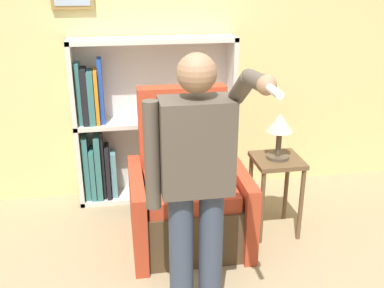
# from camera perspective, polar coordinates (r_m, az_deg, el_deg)

# --- Properties ---
(wall_back) EXTENTS (8.00, 0.11, 2.80)m
(wall_back) POSITION_cam_1_polar(r_m,az_deg,el_deg) (4.19, -3.26, 12.08)
(wall_back) COLOR #DBCC84
(wall_back) RESTS_ON ground_plane
(bookcase) EXTENTS (1.47, 0.28, 1.53)m
(bookcase) POSITION_cam_1_polar(r_m,az_deg,el_deg) (4.18, -7.06, 2.28)
(bookcase) COLOR silver
(bookcase) RESTS_ON ground_plane
(armchair) EXTENTS (0.91, 0.83, 1.21)m
(armchair) POSITION_cam_1_polar(r_m,az_deg,el_deg) (3.62, -0.59, -6.62)
(armchair) COLOR #4C3823
(armchair) RESTS_ON ground_plane
(person_standing) EXTENTS (0.56, 0.78, 1.67)m
(person_standing) POSITION_cam_1_polar(r_m,az_deg,el_deg) (2.59, 0.55, -4.25)
(person_standing) COLOR #384256
(person_standing) RESTS_ON ground_plane
(side_table) EXTENTS (0.38, 0.38, 0.66)m
(side_table) POSITION_cam_1_polar(r_m,az_deg,el_deg) (3.71, 10.66, -3.84)
(side_table) COLOR brown
(side_table) RESTS_ON ground_plane
(table_lamp) EXTENTS (0.22, 0.22, 0.37)m
(table_lamp) POSITION_cam_1_polar(r_m,az_deg,el_deg) (3.56, 11.10, 2.14)
(table_lamp) COLOR #4C4233
(table_lamp) RESTS_ON side_table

